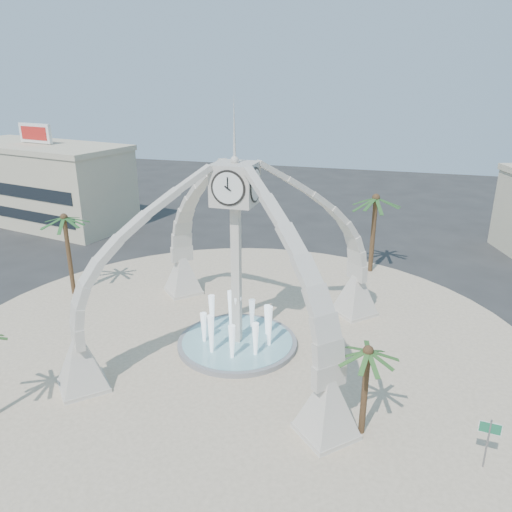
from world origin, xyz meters
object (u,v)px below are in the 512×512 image
(palm_west, at_px, (64,219))
(street_sign, at_px, (489,434))
(palm_north, at_px, (376,199))
(palm_east, at_px, (368,352))
(fountain, at_px, (237,342))
(clock_tower, at_px, (236,255))

(palm_west, xyz_separation_m, street_sign, (30.16, -11.58, -4.59))
(palm_west, distance_m, palm_north, 26.27)
(palm_east, distance_m, palm_west, 26.82)
(palm_east, bearing_deg, fountain, 143.53)
(palm_east, xyz_separation_m, street_sign, (5.64, -0.86, -2.80))
(fountain, distance_m, palm_west, 17.43)
(clock_tower, relative_size, palm_north, 2.30)
(clock_tower, distance_m, palm_north, 18.00)
(clock_tower, relative_size, palm_east, 3.31)
(palm_west, xyz_separation_m, palm_north, (23.31, 12.10, 0.38))
(palm_east, xyz_separation_m, palm_north, (-1.21, 22.82, 2.17))
(fountain, relative_size, street_sign, 2.99)
(palm_west, bearing_deg, palm_east, -23.62)
(clock_tower, height_order, street_sign, clock_tower)
(fountain, bearing_deg, clock_tower, -90.00)
(palm_west, relative_size, street_sign, 2.74)
(palm_north, bearing_deg, street_sign, -73.86)
(clock_tower, height_order, palm_east, clock_tower)
(clock_tower, distance_m, palm_east, 11.07)
(street_sign, bearing_deg, palm_west, 164.65)
(fountain, relative_size, palm_east, 1.48)
(clock_tower, relative_size, fountain, 2.24)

